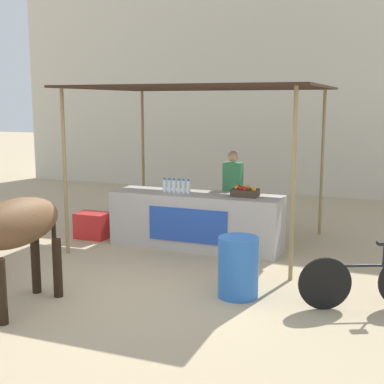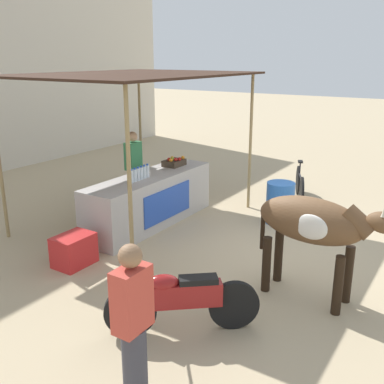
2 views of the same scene
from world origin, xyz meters
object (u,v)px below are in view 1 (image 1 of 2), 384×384
cooler_box (93,225)px  cow (13,227)px  fruit_crate (245,192)px  vendor_behind_counter (233,194)px  water_barrel (238,267)px  bicycle_leaning (365,281)px  stall_counter (196,221)px

cooler_box → cow: cow is taller
fruit_crate → vendor_behind_counter: 0.85m
cooler_box → water_barrel: bearing=-29.7°
cooler_box → bicycle_leaning: bearing=-19.6°
water_barrel → bicycle_leaning: size_ratio=0.52×
fruit_crate → cooler_box: fruit_crate is taller
bicycle_leaning → vendor_behind_counter: bearing=133.8°
stall_counter → vendor_behind_counter: (0.43, 0.75, 0.37)m
vendor_behind_counter → cow: vendor_behind_counter is taller
fruit_crate → cooler_box: 3.01m
vendor_behind_counter → water_barrel: size_ratio=2.06×
cow → vendor_behind_counter: bearing=70.6°
water_barrel → bicycle_leaning: bicycle_leaning is taller
cooler_box → cow: size_ratio=0.33×
vendor_behind_counter → water_barrel: bearing=-71.4°
stall_counter → fruit_crate: 1.03m
cooler_box → fruit_crate: bearing=2.9°
vendor_behind_counter → cooler_box: bearing=-161.0°
cooler_box → water_barrel: water_barrel is taller
vendor_behind_counter → cow: (-1.48, -4.21, 0.18)m
vendor_behind_counter → cooler_box: vendor_behind_counter is taller
cooler_box → vendor_behind_counter: bearing=19.0°
cooler_box → cow: (0.99, -3.36, 0.79)m
bicycle_leaning → stall_counter: bearing=147.6°
stall_counter → cow: 3.65m
vendor_behind_counter → bicycle_leaning: 3.67m
bicycle_leaning → water_barrel: bearing=-173.7°
stall_counter → cow: bearing=-106.9°
cow → bicycle_leaning: 4.36m
fruit_crate → cooler_box: (-2.90, -0.15, -0.79)m
cooler_box → bicycle_leaning: bicycle_leaning is taller
fruit_crate → cow: size_ratio=0.24×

